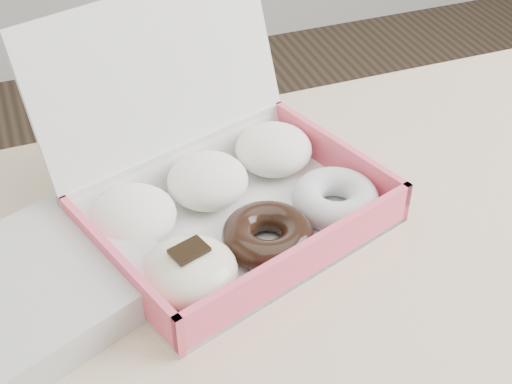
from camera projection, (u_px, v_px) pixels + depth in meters
name	position (u px, v px, depth m)	size (l,w,h in m)	color
table	(424.00, 313.00, 0.84)	(1.20, 0.80, 0.75)	tan
donut_box	(224.00, 194.00, 0.83)	(0.41, 0.39, 0.23)	white
newspapers	(33.00, 290.00, 0.73)	(0.25, 0.20, 0.04)	silver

